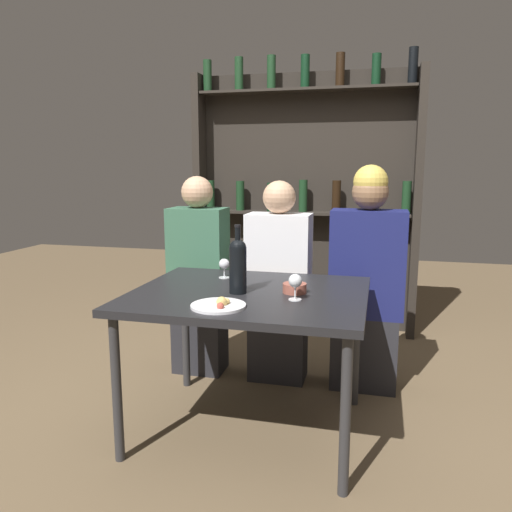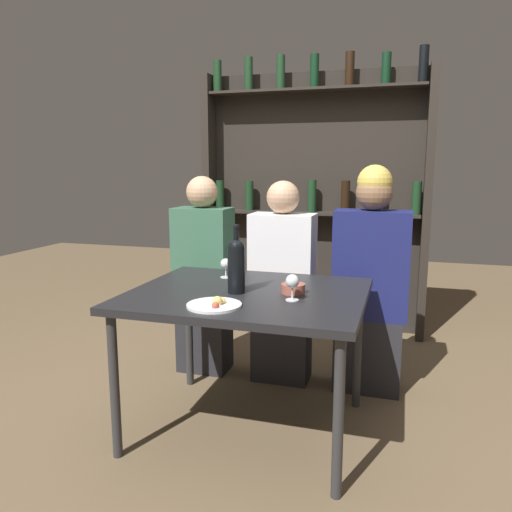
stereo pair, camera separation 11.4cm
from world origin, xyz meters
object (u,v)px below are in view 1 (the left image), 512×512
(seated_person_center, at_px, (279,288))
(wine_glass_0, at_px, (295,282))
(wine_bottle, at_px, (238,263))
(snack_bowl, at_px, (295,287))
(seated_person_right, at_px, (367,284))
(wine_glass_1, at_px, (224,265))
(seated_person_left, at_px, (199,281))
(food_plate_0, at_px, (219,305))

(seated_person_center, bearing_deg, wine_glass_0, -73.07)
(wine_bottle, bearing_deg, wine_glass_0, -11.91)
(wine_bottle, relative_size, snack_bowl, 2.88)
(wine_glass_0, xyz_separation_m, seated_person_right, (0.30, 0.75, -0.16))
(seated_person_right, bearing_deg, wine_glass_1, -152.16)
(seated_person_left, bearing_deg, seated_person_center, 0.00)
(wine_glass_1, xyz_separation_m, snack_bowl, (0.42, -0.22, -0.05))
(wine_bottle, height_order, seated_person_right, seated_person_right)
(seated_person_center, relative_size, seated_person_right, 0.93)
(wine_glass_1, relative_size, snack_bowl, 0.93)
(wine_glass_1, distance_m, seated_person_right, 0.86)
(food_plate_0, bearing_deg, wine_bottle, 87.57)
(wine_bottle, relative_size, wine_glass_0, 2.72)
(snack_bowl, bearing_deg, wine_bottle, -165.27)
(wine_glass_0, height_order, wine_glass_1, wine_glass_0)
(wine_glass_1, xyz_separation_m, seated_person_right, (0.75, 0.39, -0.15))
(seated_person_left, height_order, seated_person_center, seated_person_left)
(wine_bottle, height_order, snack_bowl, wine_bottle)
(wine_glass_1, relative_size, food_plate_0, 0.44)
(wine_glass_0, xyz_separation_m, food_plate_0, (-0.30, -0.20, -0.07))
(wine_glass_0, height_order, seated_person_center, seated_person_center)
(seated_person_center, bearing_deg, seated_person_left, 180.00)
(wine_glass_1, distance_m, seated_person_left, 0.53)
(snack_bowl, height_order, seated_person_center, seated_person_center)
(wine_glass_0, distance_m, seated_person_left, 1.07)
(wine_bottle, height_order, seated_person_center, seated_person_center)
(food_plate_0, height_order, seated_person_left, seated_person_left)
(wine_bottle, bearing_deg, snack_bowl, 14.73)
(snack_bowl, bearing_deg, seated_person_left, 139.37)
(snack_bowl, bearing_deg, seated_person_right, 62.50)
(wine_glass_1, xyz_separation_m, food_plate_0, (0.15, -0.55, -0.06))
(seated_person_left, bearing_deg, wine_bottle, -56.30)
(wine_glass_1, bearing_deg, seated_person_center, 60.74)
(wine_bottle, distance_m, wine_glass_1, 0.34)
(wine_glass_0, relative_size, wine_glass_1, 1.14)
(seated_person_left, bearing_deg, snack_bowl, -40.63)
(wine_bottle, relative_size, seated_person_center, 0.27)
(seated_person_left, distance_m, seated_person_right, 1.04)
(wine_glass_0, bearing_deg, seated_person_center, 106.93)
(wine_glass_1, bearing_deg, snack_bowl, -27.85)
(seated_person_right, bearing_deg, snack_bowl, -117.50)
(snack_bowl, bearing_deg, food_plate_0, -130.03)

